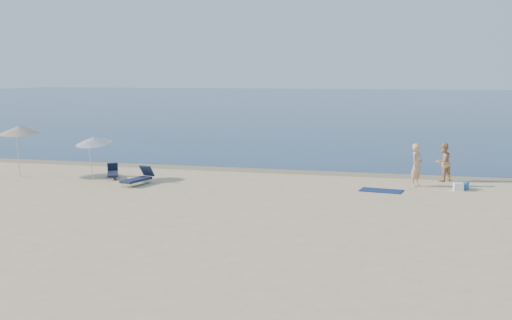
{
  "coord_description": "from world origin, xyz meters",
  "views": [
    {
      "loc": [
        4.73,
        -11.5,
        4.89
      ],
      "look_at": [
        -2.57,
        16.0,
        1.0
      ],
      "focal_mm": 45.0,
      "sensor_mm": 36.0,
      "label": 1
    }
  ],
  "objects_px": {
    "person_left": "(417,165)",
    "blue_cooler": "(462,185)",
    "person_right": "(443,162)",
    "umbrella_near": "(94,140)"
  },
  "relations": [
    {
      "from": "person_left",
      "to": "blue_cooler",
      "type": "bearing_deg",
      "value": -70.99
    },
    {
      "from": "person_left",
      "to": "blue_cooler",
      "type": "distance_m",
      "value": 2.05
    },
    {
      "from": "blue_cooler",
      "to": "umbrella_near",
      "type": "height_order",
      "value": "umbrella_near"
    },
    {
      "from": "blue_cooler",
      "to": "person_right",
      "type": "bearing_deg",
      "value": 137.18
    },
    {
      "from": "person_right",
      "to": "umbrella_near",
      "type": "height_order",
      "value": "umbrella_near"
    },
    {
      "from": "person_right",
      "to": "blue_cooler",
      "type": "relative_size",
      "value": 3.76
    },
    {
      "from": "person_left",
      "to": "umbrella_near",
      "type": "relative_size",
      "value": 0.86
    },
    {
      "from": "person_right",
      "to": "umbrella_near",
      "type": "xyz_separation_m",
      "value": [
        -15.38,
        -3.77,
        0.96
      ]
    },
    {
      "from": "blue_cooler",
      "to": "umbrella_near",
      "type": "distance_m",
      "value": 16.34
    },
    {
      "from": "person_right",
      "to": "umbrella_near",
      "type": "distance_m",
      "value": 15.86
    }
  ]
}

